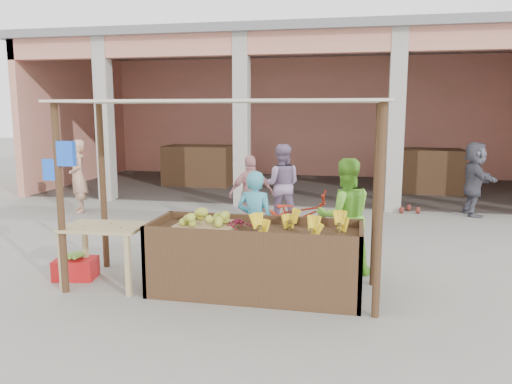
% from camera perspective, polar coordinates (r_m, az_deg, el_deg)
% --- Properties ---
extents(ground, '(60.00, 60.00, 0.00)m').
position_cam_1_polar(ground, '(6.50, -4.47, -11.09)').
color(ground, gray).
rests_on(ground, ground).
extents(market_building, '(14.40, 6.40, 4.20)m').
position_cam_1_polar(market_building, '(14.87, 5.34, 11.02)').
color(market_building, tan).
rests_on(market_building, ground).
extents(fruit_stall, '(2.60, 0.95, 0.80)m').
position_cam_1_polar(fruit_stall, '(6.25, -0.07, -8.01)').
color(fruit_stall, '#482F1C').
rests_on(fruit_stall, ground).
extents(stall_awning, '(4.09, 1.35, 2.39)m').
position_cam_1_polar(stall_awning, '(6.16, -4.68, 6.64)').
color(stall_awning, '#482F1C').
rests_on(stall_awning, ground).
extents(banana_heap, '(1.04, 0.57, 0.19)m').
position_cam_1_polar(banana_heap, '(6.03, 4.83, -3.83)').
color(banana_heap, yellow).
rests_on(banana_heap, fruit_stall).
extents(melon_tray, '(0.73, 0.64, 0.20)m').
position_cam_1_polar(melon_tray, '(6.26, -5.79, -3.37)').
color(melon_tray, '#9D7F51').
rests_on(melon_tray, fruit_stall).
extents(berry_heap, '(0.45, 0.37, 0.14)m').
position_cam_1_polar(berry_heap, '(6.20, -2.10, -3.64)').
color(berry_heap, maroon).
rests_on(berry_heap, fruit_stall).
extents(side_table, '(1.04, 0.73, 0.81)m').
position_cam_1_polar(side_table, '(6.71, -16.93, -4.84)').
color(side_table, tan).
rests_on(side_table, ground).
extents(papaya_pile, '(0.63, 0.36, 0.18)m').
position_cam_1_polar(papaya_pile, '(6.65, -17.02, -2.92)').
color(papaya_pile, '#48892C').
rests_on(papaya_pile, side_table).
extents(red_crate, '(0.59, 0.47, 0.28)m').
position_cam_1_polar(red_crate, '(7.28, -19.90, -8.22)').
color(red_crate, red).
rests_on(red_crate, ground).
extents(plantain_bundle, '(0.40, 0.28, 0.08)m').
position_cam_1_polar(plantain_bundle, '(7.23, -19.98, -6.87)').
color(plantain_bundle, olive).
rests_on(plantain_bundle, red_crate).
extents(produce_sacks, '(0.79, 0.74, 0.60)m').
position_cam_1_polar(produce_sacks, '(11.56, 17.18, -0.83)').
color(produce_sacks, maroon).
rests_on(produce_sacks, ground).
extents(vendor_blue, '(0.64, 0.51, 1.55)m').
position_cam_1_polar(vendor_blue, '(6.89, -0.09, -3.13)').
color(vendor_blue, '#46A9C6').
rests_on(vendor_blue, ground).
extents(vendor_green, '(0.92, 0.69, 1.71)m').
position_cam_1_polar(vendor_green, '(7.00, 10.11, -2.42)').
color(vendor_green, '#70C633').
rests_on(vendor_green, ground).
extents(motorcycle, '(0.66, 1.80, 0.93)m').
position_cam_1_polar(motorcycle, '(8.60, 4.69, -2.73)').
color(motorcycle, '#A42511').
rests_on(motorcycle, ground).
extents(shopper_b, '(1.03, 0.86, 1.54)m').
position_cam_1_polar(shopper_b, '(9.22, -0.56, 0.04)').
color(shopper_b, '#CE8A8C').
rests_on(shopper_b, ground).
extents(shopper_d, '(0.79, 1.61, 1.69)m').
position_cam_1_polar(shopper_d, '(11.70, 23.69, 1.60)').
color(shopper_d, '#504F5B').
rests_on(shopper_d, ground).
extents(shopper_e, '(0.77, 0.78, 1.68)m').
position_cam_1_polar(shopper_e, '(11.76, -19.67, 1.88)').
color(shopper_e, tan).
rests_on(shopper_e, ground).
extents(shopper_f, '(0.90, 0.57, 1.76)m').
position_cam_1_polar(shopper_f, '(9.87, 2.91, 1.29)').
color(shopper_f, gray).
rests_on(shopper_f, ground).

